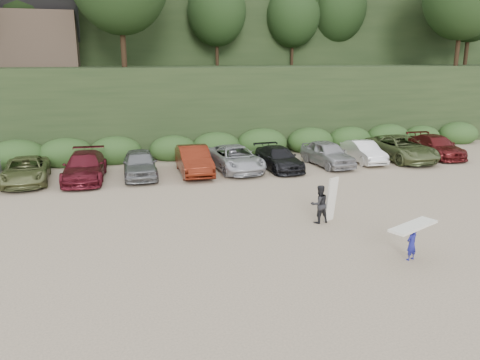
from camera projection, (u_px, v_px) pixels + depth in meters
name	position (u px, v px, depth m)	size (l,w,h in m)	color
ground	(276.00, 228.00, 18.82)	(120.00, 120.00, 0.00)	tan
hillside_backdrop	(158.00, 13.00, 49.32)	(90.00, 41.50, 28.00)	black
parked_cars	(224.00, 159.00, 28.04)	(33.84, 5.93, 1.62)	silver
child_surfer	(412.00, 236.00, 15.67)	(2.16, 1.37, 1.26)	navy
adult_surfer	(320.00, 204.00, 19.28)	(1.27, 0.67, 1.90)	black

